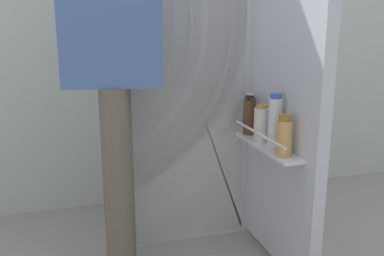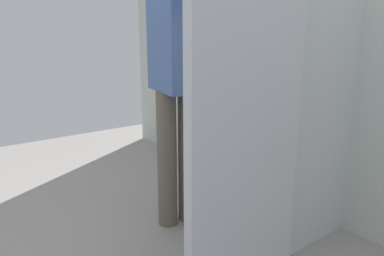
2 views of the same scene
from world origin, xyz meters
name	(u,v)px [view 2 (image 2 of 2)]	position (x,y,z in m)	size (l,w,h in m)	color
ground_plane	(207,250)	(0.00, 0.00, 0.00)	(5.63, 5.63, 0.00)	gray
kitchen_wall	(319,24)	(0.00, 0.87, 1.23)	(4.40, 0.10, 2.47)	beige
refrigerator	(277,89)	(0.03, 0.48, 0.87)	(0.68, 1.20, 1.73)	silver
person	(177,62)	(-0.36, 0.06, 1.02)	(0.55, 0.76, 1.70)	#665B4C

